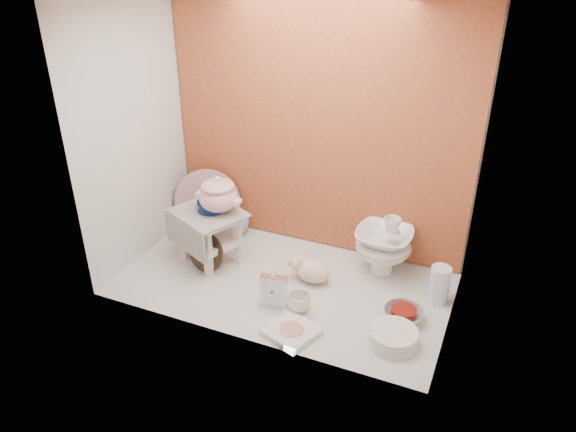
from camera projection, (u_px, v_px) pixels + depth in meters
name	position (u px, v px, depth m)	size (l,w,h in m)	color
ground	(283.00, 283.00, 3.13)	(1.80, 1.80, 0.00)	silver
niche_shell	(297.00, 113.00, 2.83)	(1.86, 1.03, 1.53)	#B9522E
step_stool	(210.00, 236.00, 3.26)	(0.38, 0.33, 0.32)	silver
soup_tureen	(218.00, 194.00, 3.13)	(0.26, 0.26, 0.22)	white
cobalt_bowl	(211.00, 206.00, 3.18)	(0.15, 0.15, 0.06)	#091B46
floral_platter	(208.00, 201.00, 3.55)	(0.42, 0.08, 0.42)	silver
blue_white_vase	(231.00, 217.00, 3.55)	(0.23, 0.23, 0.24)	white
lacquer_tray	(206.00, 252.00, 3.19)	(0.24, 0.07, 0.24)	black
mantel_clock	(274.00, 290.00, 2.90)	(0.14, 0.05, 0.20)	silver
plush_pig	(313.00, 271.00, 3.10)	(0.24, 0.17, 0.14)	beige
teacup_saucer	(299.00, 311.00, 2.90)	(0.17, 0.17, 0.01)	white
gold_rim_teacup	(299.00, 302.00, 2.88)	(0.12, 0.12, 0.10)	white
lattice_dish	(292.00, 332.00, 2.74)	(0.22, 0.22, 0.03)	white
dinner_plate_stack	(393.00, 337.00, 2.68)	(0.25, 0.25, 0.07)	white
crystal_bowl	(403.00, 315.00, 2.83)	(0.20, 0.20, 0.06)	silver
clear_glass_vase	(439.00, 285.00, 2.93)	(0.11, 0.11, 0.21)	silver
porcelain_tower	(384.00, 244.00, 3.15)	(0.32, 0.32, 0.36)	white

